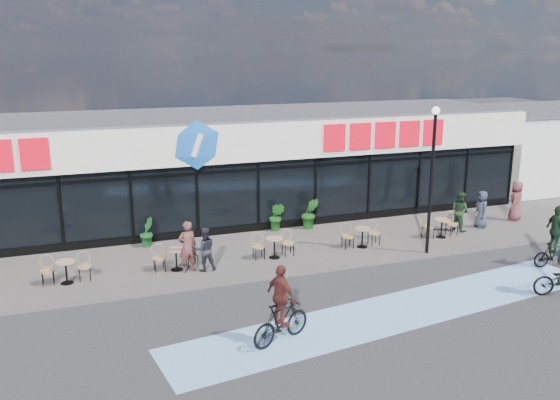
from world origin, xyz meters
name	(u,v)px	position (x,y,z in m)	size (l,w,h in m)	color
ground	(250,310)	(0.00, 0.00, 0.00)	(120.00, 120.00, 0.00)	#28282B
sidewalk	(213,258)	(0.00, 4.50, 0.05)	(44.00, 5.00, 0.10)	#524C48
bike_lane	(399,311)	(4.00, -1.50, 0.01)	(14.00, 2.20, 0.01)	#77AAE2
building	(182,167)	(0.00, 9.93, 2.34)	(30.60, 6.57, 4.75)	black
neighbour_building	(541,145)	(20.50, 11.00, 2.06)	(9.20, 7.20, 4.11)	white
lamp_post	(432,168)	(7.42, 2.30, 3.23)	(0.28, 0.28, 5.29)	black
bistro_set_2	(66,269)	(-4.94, 3.77, 0.56)	(1.54, 0.62, 0.90)	tan
bistro_set_3	(176,256)	(-1.46, 3.77, 0.56)	(1.54, 0.62, 0.90)	tan
bistro_set_4	(273,245)	(2.02, 3.77, 0.56)	(1.54, 0.62, 0.90)	tan
bistro_set_5	(361,235)	(5.49, 3.77, 0.56)	(1.54, 0.62, 0.90)	tan
bistro_set_6	(440,226)	(8.97, 3.77, 0.56)	(1.54, 0.62, 0.90)	tan
potted_plant_left	(147,232)	(-2.05, 6.53, 0.64)	(0.59, 0.48, 1.08)	#185421
potted_plant_mid	(277,217)	(3.20, 6.74, 0.68)	(0.64, 0.51, 1.16)	#175117
potted_plant_right	(310,213)	(4.58, 6.53, 0.75)	(0.71, 0.57, 1.30)	#185418
patron_left	(187,247)	(-1.12, 3.41, 0.97)	(0.63, 0.42, 1.74)	brown
patron_right	(205,249)	(-0.57, 3.29, 0.85)	(0.73, 0.57, 1.50)	black
pedestrian_a	(482,209)	(11.29, 4.25, 0.88)	(0.76, 0.50, 1.56)	#292F40
pedestrian_b	(460,211)	(10.18, 4.23, 0.92)	(0.79, 0.62, 1.64)	black
pedestrian_c	(516,201)	(13.40, 4.66, 0.96)	(0.84, 0.55, 1.72)	brown
cyclist_b	(555,241)	(10.85, -0.18, 0.95)	(1.52, 1.07, 2.18)	black
cyclist_c	(281,313)	(0.18, -2.09, 0.82)	(1.91, 1.20, 2.09)	black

